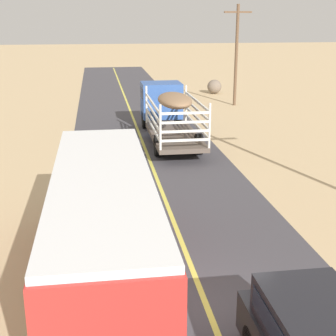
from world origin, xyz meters
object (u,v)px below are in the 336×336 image
at_px(boulder_near_shoulder, 214,87).
at_px(livestock_truck, 166,106).
at_px(power_pole_mid, 236,52).
at_px(bus, 104,228).

bearing_deg(boulder_near_shoulder, livestock_truck, -113.36).
bearing_deg(livestock_truck, boulder_near_shoulder, 66.64).
distance_m(livestock_truck, boulder_near_shoulder, 17.29).
relative_size(livestock_truck, power_pole_mid, 1.23).
bearing_deg(boulder_near_shoulder, power_pole_mid, -88.45).
xyz_separation_m(livestock_truck, bus, (-4.07, -17.05, -0.04)).
distance_m(livestock_truck, bus, 17.53).
bearing_deg(boulder_near_shoulder, bus, -108.36).
bearing_deg(bus, boulder_near_shoulder, 71.64).
height_order(power_pole_mid, boulder_near_shoulder, power_pole_mid).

